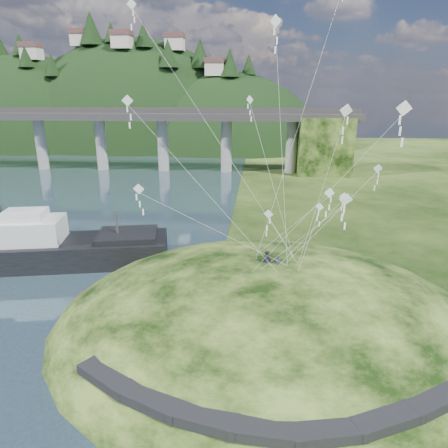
{
  "coord_description": "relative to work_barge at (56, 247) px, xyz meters",
  "views": [
    {
      "loc": [
        6.84,
        -26.7,
        17.47
      ],
      "look_at": [
        4.0,
        6.0,
        7.0
      ],
      "focal_mm": 32.0,
      "sensor_mm": 36.0,
      "label": 1
    }
  ],
  "objects": [
    {
      "name": "kite_swarm",
      "position": [
        24.05,
        -8.73,
        12.98
      ],
      "size": [
        21.67,
        16.9,
        20.55
      ],
      "color": "white",
      "rests_on": "ground"
    },
    {
      "name": "bridge",
      "position": [
        -11.63,
        58.07,
        7.69
      ],
      "size": [
        160.0,
        11.0,
        15.0
      ],
      "color": "#2D2B2B",
      "rests_on": "ground"
    },
    {
      "name": "work_barge",
      "position": [
        0.0,
        0.0,
        0.0
      ],
      "size": [
        23.7,
        10.68,
        8.02
      ],
      "color": "black",
      "rests_on": "ground"
    },
    {
      "name": "kite_flyers",
      "position": [
        22.69,
        -9.36,
        3.89
      ],
      "size": [
        1.7,
        1.15,
        1.88
      ],
      "color": "#292A37",
      "rests_on": "ground"
    },
    {
      "name": "far_ridge",
      "position": [
        -28.75,
        110.17,
        -9.45
      ],
      "size": [
        153.0,
        70.0,
        94.5
      ],
      "color": "black",
      "rests_on": "ground"
    },
    {
      "name": "footpath",
      "position": [
        22.29,
        -21.74,
        0.08
      ],
      "size": [
        22.29,
        5.84,
        0.83
      ],
      "color": "black",
      "rests_on": "ground"
    },
    {
      "name": "grass_hill",
      "position": [
        22.83,
        -10.0,
        -3.51
      ],
      "size": [
        36.0,
        32.0,
        13.0
      ],
      "color": "black",
      "rests_on": "ground"
    },
    {
      "name": "wooden_dock",
      "position": [
        11.95,
        -8.29,
        -1.62
      ],
      "size": [
        12.37,
        2.62,
        0.88
      ],
      "color": "#372016",
      "rests_on": "ground"
    },
    {
      "name": "ground",
      "position": [
        14.83,
        -12.0,
        -2.01
      ],
      "size": [
        320.0,
        320.0,
        0.0
      ],
      "primitive_type": "plane",
      "color": "black",
      "rests_on": "ground"
    }
  ]
}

